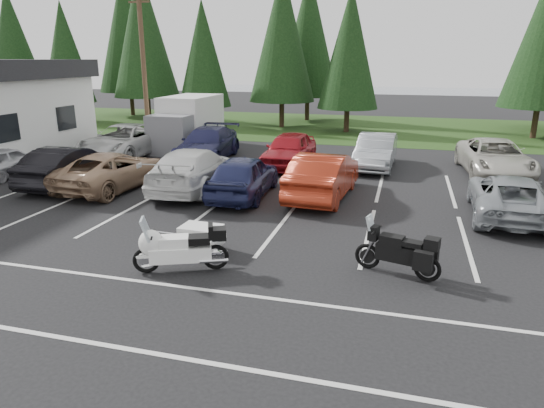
{
  "coord_description": "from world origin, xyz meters",
  "views": [
    {
      "loc": [
        4.02,
        -12.54,
        4.96
      ],
      "look_at": [
        0.7,
        -0.5,
        1.2
      ],
      "focal_mm": 32.0,
      "sensor_mm": 36.0,
      "label": 1
    }
  ],
  "objects": [
    {
      "name": "box_truck",
      "position": [
        -8.0,
        12.5,
        1.45
      ],
      "size": [
        2.4,
        5.6,
        2.9
      ],
      "primitive_type": null,
      "color": "silver",
      "rests_on": "ground"
    },
    {
      "name": "car_far_0",
      "position": [
        -10.03,
        9.5,
        0.84
      ],
      "size": [
        2.79,
        6.03,
        1.67
      ],
      "primitive_type": "imported",
      "rotation": [
        0.0,
        0.0,
        0.0
      ],
      "color": "silver",
      "rests_on": "ground"
    },
    {
      "name": "conifer_back_b",
      "position": [
        -4.0,
        27.5,
        6.77
      ],
      "size": [
        4.97,
        4.97,
        11.58
      ],
      "color": "#332316",
      "rests_on": "ground"
    },
    {
      "name": "car_near_2",
      "position": [
        -7.02,
        3.77,
        0.73
      ],
      "size": [
        2.75,
        5.38,
        1.45
      ],
      "primitive_type": "imported",
      "rotation": [
        0.0,
        0.0,
        3.08
      ],
      "color": "#8F6F53",
      "rests_on": "ground"
    },
    {
      "name": "car_near_1",
      "position": [
        -9.0,
        3.76,
        0.8
      ],
      "size": [
        1.87,
        4.89,
        1.59
      ],
      "primitive_type": "imported",
      "rotation": [
        0.0,
        0.0,
        3.18
      ],
      "color": "black",
      "rests_on": "ground"
    },
    {
      "name": "car_near_3",
      "position": [
        -3.84,
        4.47,
        0.81
      ],
      "size": [
        2.61,
        5.73,
        1.63
      ],
      "primitive_type": "imported",
      "rotation": [
        0.0,
        0.0,
        3.2
      ],
      "color": "silver",
      "rests_on": "ground"
    },
    {
      "name": "adventure_motorcycle",
      "position": [
        4.05,
        -1.53,
        0.7
      ],
      "size": [
        2.42,
        1.39,
        1.4
      ],
      "primitive_type": null,
      "rotation": [
        0.0,
        0.0,
        -0.27
      ],
      "color": "black",
      "rests_on": "ground"
    },
    {
      "name": "stall_markings",
      "position": [
        0.0,
        2.0,
        0.0
      ],
      "size": [
        32.0,
        16.0,
        0.01
      ],
      "primitive_type": "cube",
      "color": "silver",
      "rests_on": "ground"
    },
    {
      "name": "utility_pole",
      "position": [
        -10.0,
        12.0,
        4.7
      ],
      "size": [
        1.6,
        0.26,
        9.0
      ],
      "color": "#473321",
      "rests_on": "ground"
    },
    {
      "name": "grass_strip",
      "position": [
        0.0,
        24.0,
        0.01
      ],
      "size": [
        80.0,
        16.0,
        0.01
      ],
      "primitive_type": "cube",
      "color": "#1F3711",
      "rests_on": "ground"
    },
    {
      "name": "conifer_5",
      "position": [
        0.0,
        21.6,
        5.63
      ],
      "size": [
        4.14,
        4.14,
        9.63
      ],
      "color": "#332316",
      "rests_on": "ground"
    },
    {
      "name": "conifer_back_a",
      "position": [
        -20.0,
        27.0,
        7.19
      ],
      "size": [
        5.28,
        5.28,
        12.3
      ],
      "color": "#332316",
      "rests_on": "ground"
    },
    {
      "name": "car_far_4",
      "position": [
        7.91,
        10.34,
        0.77
      ],
      "size": [
        3.03,
        5.73,
        1.54
      ],
      "primitive_type": "imported",
      "rotation": [
        0.0,
        0.0,
        0.09
      ],
      "color": "#B9B5A9",
      "rests_on": "ground"
    },
    {
      "name": "car_near_0",
      "position": [
        -12.55,
        4.26,
        0.66
      ],
      "size": [
        1.7,
        3.95,
        1.33
      ],
      "primitive_type": "imported",
      "rotation": [
        0.0,
        0.0,
        3.11
      ],
      "color": "silver",
      "rests_on": "ground"
    },
    {
      "name": "ground",
      "position": [
        0.0,
        0.0,
        0.0
      ],
      "size": [
        120.0,
        120.0,
        0.0
      ],
      "primitive_type": "plane",
      "color": "black",
      "rests_on": "ground"
    },
    {
      "name": "conifer_0",
      "position": [
        -28.0,
        22.5,
        6.23
      ],
      "size": [
        4.58,
        4.58,
        10.66
      ],
      "color": "#332316",
      "rests_on": "ground"
    },
    {
      "name": "car_near_4",
      "position": [
        -1.63,
        3.99,
        0.79
      ],
      "size": [
        2.04,
        4.7,
        1.58
      ],
      "primitive_type": "imported",
      "rotation": [
        0.0,
        0.0,
        3.18
      ],
      "color": "#1C2046",
      "rests_on": "ground"
    },
    {
      "name": "conifer_3",
      "position": [
        -10.5,
        21.4,
        5.27
      ],
      "size": [
        3.87,
        3.87,
        9.02
      ],
      "color": "#332316",
      "rests_on": "ground"
    },
    {
      "name": "car_far_1",
      "position": [
        -5.57,
        9.96,
        0.81
      ],
      "size": [
        2.66,
        5.71,
        1.62
      ],
      "primitive_type": "imported",
      "rotation": [
        0.0,
        0.0,
        0.07
      ],
      "color": "#161839",
      "rests_on": "ground"
    },
    {
      "name": "car_far_2",
      "position": [
        -1.23,
        9.55,
        0.81
      ],
      "size": [
        2.07,
        4.81,
        1.62
      ],
      "primitive_type": "imported",
      "rotation": [
        0.0,
        0.0,
        -0.03
      ],
      "color": "maroon",
      "rests_on": "ground"
    },
    {
      "name": "conifer_4",
      "position": [
        -5.0,
        22.9,
        6.53
      ],
      "size": [
        4.8,
        4.8,
        11.17
      ],
      "color": "#332316",
      "rests_on": "ground"
    },
    {
      "name": "conifer_2",
      "position": [
        -16.0,
        22.8,
        6.95
      ],
      "size": [
        5.1,
        5.1,
        11.89
      ],
      "color": "#332316",
      "rests_on": "ground"
    },
    {
      "name": "car_far_3",
      "position": [
        2.76,
        10.39,
        0.78
      ],
      "size": [
        1.81,
        4.79,
        1.56
      ],
      "primitive_type": "imported",
      "rotation": [
        0.0,
        0.0,
        -0.03
      ],
      "color": "gray",
      "rests_on": "ground"
    },
    {
      "name": "touring_motorcycle",
      "position": [
        -0.97,
        -2.7,
        0.7
      ],
      "size": [
        2.64,
        1.7,
        1.4
      ],
      "primitive_type": null,
      "rotation": [
        0.0,
        0.0,
        0.4
      ],
      "color": "white",
      "rests_on": "ground"
    },
    {
      "name": "cargo_trailer",
      "position": [
        -1.02,
        -1.37,
        0.36
      ],
      "size": [
        1.58,
        0.94,
        0.71
      ],
      "primitive_type": null,
      "rotation": [
        0.0,
        0.0,
        -0.05
      ],
      "color": "white",
      "rests_on": "ground"
    },
    {
      "name": "car_near_6",
      "position": [
        7.41,
        3.97,
        0.69
      ],
      "size": [
        2.55,
        5.08,
        1.38
      ],
      "primitive_type": "imported",
      "rotation": [
        0.0,
        0.0,
        3.09
      ],
      "color": "gray",
      "rests_on": "ground"
    },
    {
      "name": "conifer_1",
      "position": [
        -22.0,
        21.2,
        5.39
      ],
      "size": [
        3.96,
        3.96,
        9.22
      ],
      "color": "#332316",
      "rests_on": "ground"
    },
    {
      "name": "car_near_5",
      "position": [
        1.24,
        4.67,
        0.84
      ],
      "size": [
        2.09,
        5.18,
        1.67
      ],
      "primitive_type": "imported",
      "rotation": [
        0.0,
        0.0,
        3.08
      ],
      "color": "#A02914",
      "rests_on": "ground"
    },
    {
      "name": "lake_water",
      "position": [
        4.0,
        55.0,
        0.0
      ],
      "size": [
        70.0,
        50.0,
        0.02
      ],
      "primitive_type": "cube",
      "color": "slate",
      "rests_on": "ground"
    }
  ]
}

